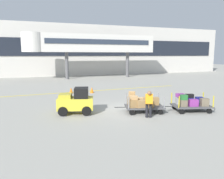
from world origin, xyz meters
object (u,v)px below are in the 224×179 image
baggage_cart_lead (142,103)px  safety_cone_near (92,90)px  baggage_handler (149,103)px  baggage_tug (76,101)px  safety_cone_far (71,90)px  baggage_cart_middle (191,103)px

baggage_cart_lead → safety_cone_near: bearing=98.2°
baggage_handler → safety_cone_near: 9.20m
baggage_cart_lead → baggage_handler: baggage_handler is taller
baggage_tug → safety_cone_far: baggage_tug is taller
safety_cone_far → baggage_handler: bearing=-73.7°
baggage_handler → safety_cone_near: baggage_handler is taller
baggage_handler → baggage_tug: bearing=148.2°
safety_cone_near → baggage_tug: bearing=-111.9°
baggage_cart_lead → safety_cone_far: baggage_cart_lead is taller
baggage_cart_middle → baggage_cart_lead: bearing=163.8°
baggage_cart_middle → safety_cone_near: baggage_cart_middle is taller
baggage_cart_lead → safety_cone_far: 8.81m
safety_cone_near → baggage_cart_middle: bearing=-64.8°
baggage_cart_middle → safety_cone_near: size_ratio=5.61×
baggage_tug → baggage_handler: bearing=-31.8°
baggage_cart_middle → safety_cone_far: baggage_cart_middle is taller
safety_cone_near → safety_cone_far: size_ratio=1.00×
baggage_cart_middle → baggage_handler: size_ratio=1.97×
baggage_cart_lead → baggage_cart_middle: (2.99, -0.87, -0.02)m
baggage_cart_middle → safety_cone_far: size_ratio=5.61×
safety_cone_far → baggage_cart_middle: bearing=-56.8°
baggage_handler → safety_cone_near: size_ratio=2.84×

